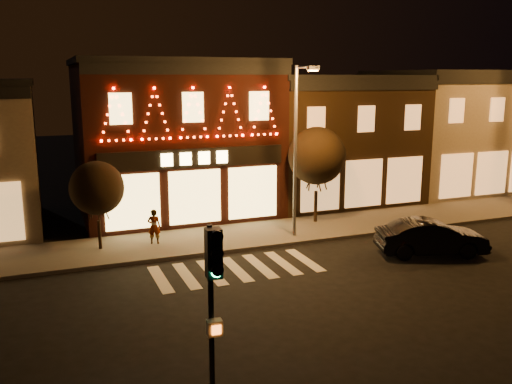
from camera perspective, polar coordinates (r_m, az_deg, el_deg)
ground at (r=18.34m, az=2.19°, el=-11.94°), size 120.00×120.00×0.00m
sidewalk_far at (r=26.00m, az=-0.84°, el=-4.51°), size 44.00×4.00×0.15m
building_pulp at (r=30.28m, az=-8.45°, el=5.59°), size 10.20×8.34×8.30m
building_right_a at (r=33.75m, az=7.54°, el=5.56°), size 9.20×8.28×7.50m
building_right_b at (r=38.89m, az=19.30°, el=6.04°), size 9.20×8.28×7.80m
traffic_signal_near at (r=11.16m, az=-4.48°, el=-10.00°), size 0.32×0.45×4.39m
streetlamp_mid at (r=24.75m, az=4.35°, el=5.56°), size 0.49×1.77×7.75m
tree_left at (r=24.08m, az=-16.16°, el=0.40°), size 2.27×2.27×3.80m
tree_right at (r=27.67m, az=6.31°, el=3.75°), size 2.89×2.89×4.83m
dark_sedan at (r=24.43m, az=17.71°, el=-4.52°), size 4.82×2.87×1.50m
pedestrian at (r=24.71m, az=-10.51°, el=-3.53°), size 0.66×0.55×1.56m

